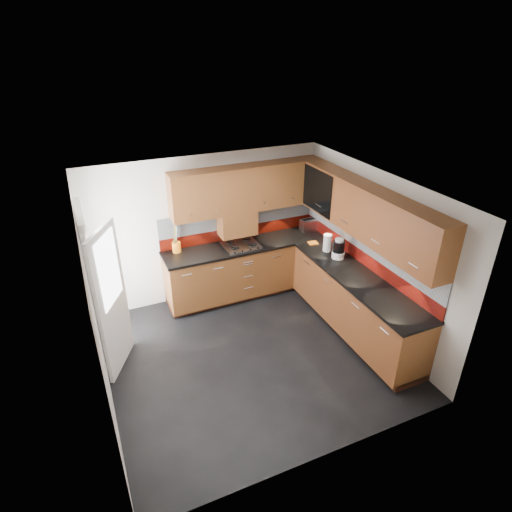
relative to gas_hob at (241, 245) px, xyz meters
name	(u,v)px	position (x,y,z in m)	size (l,w,h in m)	color
room	(251,260)	(-0.45, -1.47, 0.54)	(4.00, 3.80, 2.64)	black
base_cabinets	(296,287)	(0.62, -0.75, -0.52)	(2.70, 3.20, 0.95)	#5C3214
countertop	(297,260)	(0.60, -0.77, -0.03)	(2.72, 3.22, 0.04)	black
backsplash	(303,235)	(0.83, -0.54, 0.26)	(2.70, 3.20, 0.54)	maroon
upper_cabinets	(308,200)	(0.78, -0.69, 0.88)	(2.50, 3.20, 0.72)	#5C3214
extractor_hood	(237,223)	(0.00, 0.17, 0.33)	(0.60, 0.33, 0.40)	#5C3214
glass_cabinet	(326,188)	(1.26, -0.40, 0.91)	(0.32, 0.80, 0.66)	black
back_door	(101,293)	(-2.23, -0.72, 0.08)	(0.42, 1.19, 2.04)	white
gas_hob	(241,245)	(0.00, 0.00, 0.00)	(0.57, 0.50, 0.04)	silver
utensil_pot	(176,246)	(-1.01, 0.21, 0.09)	(0.13, 0.13, 0.48)	orange
toaster	(309,225)	(1.30, 0.09, 0.09)	(0.30, 0.19, 0.21)	silver
food_processor	(339,249)	(1.20, -0.97, 0.13)	(0.19, 0.19, 0.32)	white
paper_towel	(327,243)	(1.17, -0.71, 0.12)	(0.13, 0.13, 0.28)	white
orange_cloth	(313,243)	(1.11, -0.39, -0.01)	(0.15, 0.13, 0.02)	orange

